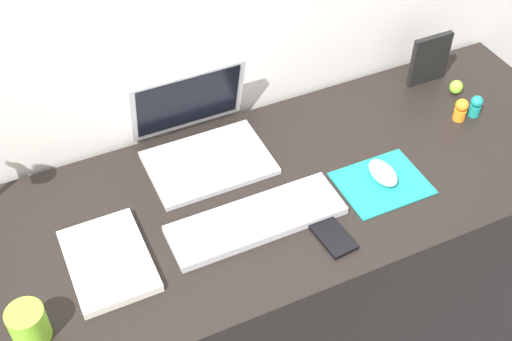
{
  "coord_description": "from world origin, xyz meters",
  "views": [
    {
      "loc": [
        -0.5,
        -0.99,
        1.91
      ],
      "look_at": [
        -0.04,
        0.0,
        0.83
      ],
      "focal_mm": 46.89,
      "sensor_mm": 36.0,
      "label": 1
    }
  ],
  "objects_px": {
    "keyboard": "(256,220)",
    "coffee_mug": "(29,325)",
    "laptop": "(199,135)",
    "mouse": "(383,173)",
    "cell_phone": "(331,234)",
    "toy_figurine_orange": "(461,109)",
    "picture_frame": "(430,59)",
    "toy_figurine_teal": "(476,106)",
    "toy_figurine_lime": "(456,87)",
    "notebook_pad": "(108,261)"
  },
  "relations": [
    {
      "from": "laptop",
      "to": "toy_figurine_lime",
      "type": "xyz_separation_m",
      "value": [
        0.74,
        -0.08,
        -0.03
      ]
    },
    {
      "from": "coffee_mug",
      "to": "toy_figurine_teal",
      "type": "distance_m",
      "value": 1.24
    },
    {
      "from": "laptop",
      "to": "cell_phone",
      "type": "bearing_deg",
      "value": -67.12
    },
    {
      "from": "keyboard",
      "to": "coffee_mug",
      "type": "distance_m",
      "value": 0.53
    },
    {
      "from": "notebook_pad",
      "to": "coffee_mug",
      "type": "height_order",
      "value": "coffee_mug"
    },
    {
      "from": "picture_frame",
      "to": "toy_figurine_orange",
      "type": "distance_m",
      "value": 0.18
    },
    {
      "from": "toy_figurine_lime",
      "to": "keyboard",
      "type": "bearing_deg",
      "value": -164.17
    },
    {
      "from": "mouse",
      "to": "toy_figurine_teal",
      "type": "height_order",
      "value": "toy_figurine_teal"
    },
    {
      "from": "mouse",
      "to": "cell_phone",
      "type": "relative_size",
      "value": 0.75
    },
    {
      "from": "cell_phone",
      "to": "toy_figurine_orange",
      "type": "height_order",
      "value": "toy_figurine_orange"
    },
    {
      "from": "notebook_pad",
      "to": "coffee_mug",
      "type": "distance_m",
      "value": 0.22
    },
    {
      "from": "laptop",
      "to": "cell_phone",
      "type": "relative_size",
      "value": 2.34
    },
    {
      "from": "keyboard",
      "to": "cell_phone",
      "type": "xyz_separation_m",
      "value": [
        0.14,
        -0.11,
        -0.01
      ]
    },
    {
      "from": "picture_frame",
      "to": "keyboard",
      "type": "bearing_deg",
      "value": -157.02
    },
    {
      "from": "laptop",
      "to": "mouse",
      "type": "bearing_deg",
      "value": -37.71
    },
    {
      "from": "keyboard",
      "to": "mouse",
      "type": "relative_size",
      "value": 4.27
    },
    {
      "from": "notebook_pad",
      "to": "toy_figurine_teal",
      "type": "height_order",
      "value": "toy_figurine_teal"
    },
    {
      "from": "laptop",
      "to": "keyboard",
      "type": "distance_m",
      "value": 0.29
    },
    {
      "from": "toy_figurine_orange",
      "to": "toy_figurine_teal",
      "type": "bearing_deg",
      "value": -3.47
    },
    {
      "from": "laptop",
      "to": "cell_phone",
      "type": "height_order",
      "value": "laptop"
    },
    {
      "from": "toy_figurine_orange",
      "to": "notebook_pad",
      "type": "bearing_deg",
      "value": -175.62
    },
    {
      "from": "picture_frame",
      "to": "laptop",
      "type": "bearing_deg",
      "value": -179.83
    },
    {
      "from": "notebook_pad",
      "to": "toy_figurine_orange",
      "type": "relative_size",
      "value": 3.71
    },
    {
      "from": "toy_figurine_teal",
      "to": "toy_figurine_orange",
      "type": "xyz_separation_m",
      "value": [
        -0.05,
        0.0,
        0.0
      ]
    },
    {
      "from": "picture_frame",
      "to": "toy_figurine_lime",
      "type": "bearing_deg",
      "value": -62.09
    },
    {
      "from": "cell_phone",
      "to": "mouse",
      "type": "bearing_deg",
      "value": 21.95
    },
    {
      "from": "mouse",
      "to": "toy_figurine_orange",
      "type": "relative_size",
      "value": 1.48
    },
    {
      "from": "toy_figurine_teal",
      "to": "cell_phone",
      "type": "bearing_deg",
      "value": -159.69
    },
    {
      "from": "notebook_pad",
      "to": "coffee_mug",
      "type": "relative_size",
      "value": 2.9
    },
    {
      "from": "keyboard",
      "to": "coffee_mug",
      "type": "height_order",
      "value": "coffee_mug"
    },
    {
      "from": "picture_frame",
      "to": "coffee_mug",
      "type": "bearing_deg",
      "value": -162.99
    },
    {
      "from": "toy_figurine_teal",
      "to": "toy_figurine_lime",
      "type": "xyz_separation_m",
      "value": [
        0.01,
        0.1,
        -0.01
      ]
    },
    {
      "from": "laptop",
      "to": "cell_phone",
      "type": "xyz_separation_m",
      "value": [
        0.16,
        -0.39,
        -0.05
      ]
    },
    {
      "from": "toy_figurine_lime",
      "to": "toy_figurine_orange",
      "type": "distance_m",
      "value": 0.11
    },
    {
      "from": "laptop",
      "to": "keyboard",
      "type": "height_order",
      "value": "laptop"
    },
    {
      "from": "keyboard",
      "to": "picture_frame",
      "type": "relative_size",
      "value": 2.73
    },
    {
      "from": "laptop",
      "to": "picture_frame",
      "type": "height_order",
      "value": "laptop"
    },
    {
      "from": "mouse",
      "to": "toy_figurine_orange",
      "type": "bearing_deg",
      "value": 18.98
    },
    {
      "from": "picture_frame",
      "to": "coffee_mug",
      "type": "distance_m",
      "value": 1.25
    },
    {
      "from": "mouse",
      "to": "notebook_pad",
      "type": "distance_m",
      "value": 0.68
    },
    {
      "from": "toy_figurine_lime",
      "to": "toy_figurine_orange",
      "type": "relative_size",
      "value": 0.63
    },
    {
      "from": "laptop",
      "to": "toy_figurine_orange",
      "type": "relative_size",
      "value": 4.64
    },
    {
      "from": "laptop",
      "to": "toy_figurine_teal",
      "type": "bearing_deg",
      "value": -13.87
    },
    {
      "from": "laptop",
      "to": "cell_phone",
      "type": "distance_m",
      "value": 0.42
    },
    {
      "from": "cell_phone",
      "to": "picture_frame",
      "type": "distance_m",
      "value": 0.66
    },
    {
      "from": "notebook_pad",
      "to": "toy_figurine_lime",
      "type": "distance_m",
      "value": 1.06
    },
    {
      "from": "picture_frame",
      "to": "coffee_mug",
      "type": "xyz_separation_m",
      "value": [
        -1.19,
        -0.37,
        -0.03
      ]
    },
    {
      "from": "mouse",
      "to": "coffee_mug",
      "type": "bearing_deg",
      "value": -174.69
    },
    {
      "from": "mouse",
      "to": "toy_figurine_lime",
      "type": "distance_m",
      "value": 0.42
    },
    {
      "from": "toy_figurine_orange",
      "to": "cell_phone",
      "type": "bearing_deg",
      "value": -157.72
    }
  ]
}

